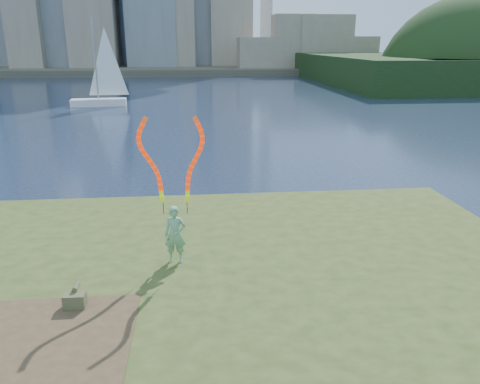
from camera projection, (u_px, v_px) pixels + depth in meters
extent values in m
plane|color=#18243C|center=(174.00, 287.00, 11.75)|extent=(320.00, 320.00, 0.00)
cube|color=#364518|center=(169.00, 342.00, 9.34)|extent=(20.00, 18.00, 0.30)
cube|color=#364518|center=(169.00, 323.00, 9.55)|extent=(17.00, 15.00, 0.30)
cube|color=#364518|center=(169.00, 307.00, 9.66)|extent=(14.00, 12.00, 0.30)
cube|color=#47331E|center=(41.00, 342.00, 8.26)|extent=(3.20, 3.00, 0.02)
cube|color=#464133|center=(189.00, 68.00, 101.56)|extent=(320.00, 40.00, 1.20)
imported|color=#1B7B2B|center=(175.00, 235.00, 11.11)|extent=(0.54, 0.38, 1.40)
cylinder|color=black|center=(163.00, 208.00, 10.99)|extent=(0.02, 0.02, 0.30)
cylinder|color=black|center=(187.00, 208.00, 11.00)|extent=(0.02, 0.02, 0.30)
cube|color=#454C2B|center=(75.00, 301.00, 9.32)|extent=(0.43, 0.29, 0.30)
cylinder|color=#454C2B|center=(76.00, 287.00, 9.45)|extent=(0.11, 0.28, 0.10)
cube|color=white|center=(99.00, 103.00, 44.96)|extent=(5.27, 2.09, 0.72)
cylinder|color=gray|center=(95.00, 59.00, 43.73)|extent=(0.14, 0.14, 7.83)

